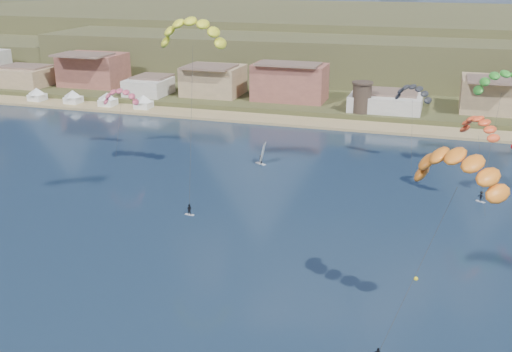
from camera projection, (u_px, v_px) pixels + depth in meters
The scene contains 15 objects.
ground at pixel (170, 352), 66.15m from camera, with size 2400.00×2400.00×0.00m, color #0E1D33.
beach at pixel (338, 124), 161.61m from camera, with size 2200.00×12.00×0.90m.
land at pixel (421, 12), 570.95m from camera, with size 2200.00×900.00×4.00m.
foothills at pixel (438, 41), 266.41m from camera, with size 940.00×210.00×18.00m.
town at pixel (219, 78), 184.75m from camera, with size 400.00×24.00×12.00m.
watchtower at pixel (362, 97), 165.41m from camera, with size 5.82×5.82×8.60m.
beach_tents at pixel (89, 95), 181.95m from camera, with size 43.40×6.40×5.00m.
kitesurfer_yellow at pixel (192, 28), 107.12m from camera, with size 13.11×17.78×33.91m.
kitesurfer_orange at pixel (460, 163), 64.18m from camera, with size 13.14×14.23×23.86m.
kitesurfer_green at pixel (503, 80), 116.03m from camera, with size 11.70×20.18×24.74m.
distant_kite_pink at pixel (120, 94), 135.88m from camera, with size 8.99×6.50×16.15m.
distant_kite_dark at pixel (413, 90), 125.00m from camera, with size 8.80×6.95×18.76m.
distant_kite_orange at pixel (480, 123), 104.87m from camera, with size 8.10×8.76×17.42m.
windsurfer at pixel (261, 157), 129.10m from camera, with size 2.91×2.97×4.67m.
buoy at pixel (416, 279), 81.58m from camera, with size 0.60×0.60×0.60m.
Camera 1 is at (25.82, -50.66, 40.15)m, focal length 42.10 mm.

